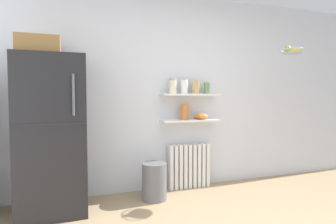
% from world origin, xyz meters
% --- Properties ---
extents(back_wall, '(7.04, 0.10, 2.60)m').
position_xyz_m(back_wall, '(0.00, 2.05, 1.30)').
color(back_wall, silver).
rests_on(back_wall, ground_plane).
extents(refrigerator, '(0.68, 0.70, 1.83)m').
position_xyz_m(refrigerator, '(-1.52, 1.67, 0.87)').
color(refrigerator, black).
rests_on(refrigerator, ground_plane).
extents(radiator, '(0.58, 0.12, 0.59)m').
position_xyz_m(radiator, '(0.18, 1.92, 0.29)').
color(radiator, white).
rests_on(radiator, ground_plane).
extents(wall_shelf_lower, '(0.80, 0.22, 0.02)m').
position_xyz_m(wall_shelf_lower, '(0.18, 1.89, 0.91)').
color(wall_shelf_lower, white).
extents(wall_shelf_upper, '(0.80, 0.22, 0.02)m').
position_xyz_m(wall_shelf_upper, '(0.18, 1.89, 1.26)').
color(wall_shelf_upper, white).
extents(storage_jar_0, '(0.11, 0.11, 0.19)m').
position_xyz_m(storage_jar_0, '(-0.07, 1.89, 1.36)').
color(storage_jar_0, beige).
rests_on(storage_jar_0, wall_shelf_upper).
extents(storage_jar_1, '(0.09, 0.09, 0.20)m').
position_xyz_m(storage_jar_1, '(0.10, 1.89, 1.37)').
color(storage_jar_1, silver).
rests_on(storage_jar_1, wall_shelf_upper).
extents(storage_jar_2, '(0.10, 0.10, 0.18)m').
position_xyz_m(storage_jar_2, '(0.26, 1.89, 1.36)').
color(storage_jar_2, tan).
rests_on(storage_jar_2, wall_shelf_upper).
extents(storage_jar_3, '(0.09, 0.09, 0.16)m').
position_xyz_m(storage_jar_3, '(0.43, 1.89, 1.35)').
color(storage_jar_3, '#5B7F4C').
rests_on(storage_jar_3, wall_shelf_upper).
extents(vase, '(0.10, 0.10, 0.21)m').
position_xyz_m(vase, '(0.11, 1.89, 1.03)').
color(vase, '#CC7033').
rests_on(vase, wall_shelf_lower).
extents(shelf_bowl, '(0.18, 0.18, 0.08)m').
position_xyz_m(shelf_bowl, '(0.35, 1.89, 0.97)').
color(shelf_bowl, orange).
rests_on(shelf_bowl, wall_shelf_lower).
extents(trash_bin, '(0.30, 0.30, 0.44)m').
position_xyz_m(trash_bin, '(-0.39, 1.64, 0.22)').
color(trash_bin, slate).
rests_on(trash_bin, ground_plane).
extents(hanging_fruit_basket, '(0.31, 0.31, 0.10)m').
position_xyz_m(hanging_fruit_basket, '(1.41, 1.42, 1.84)').
color(hanging_fruit_basket, '#B2B2B7').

